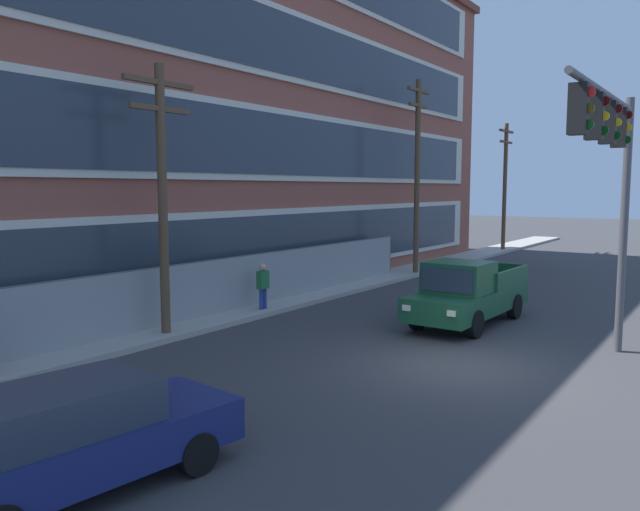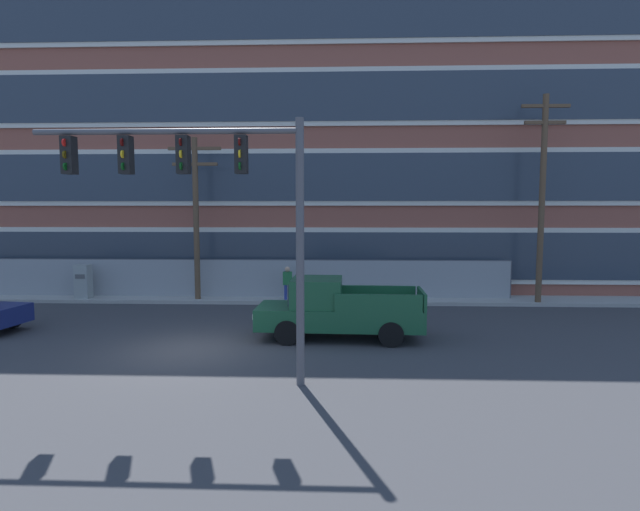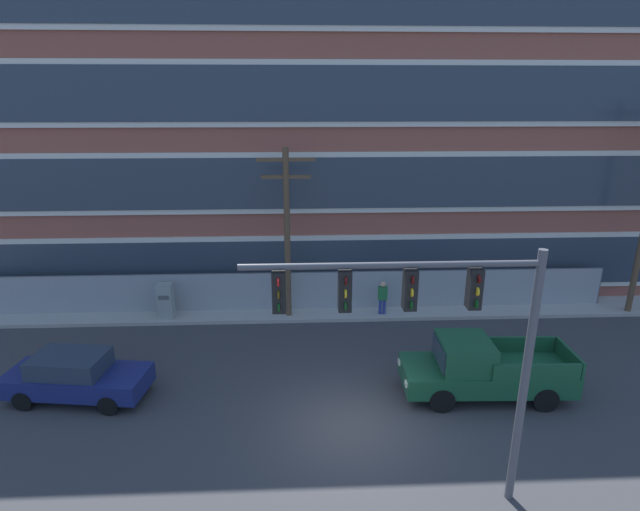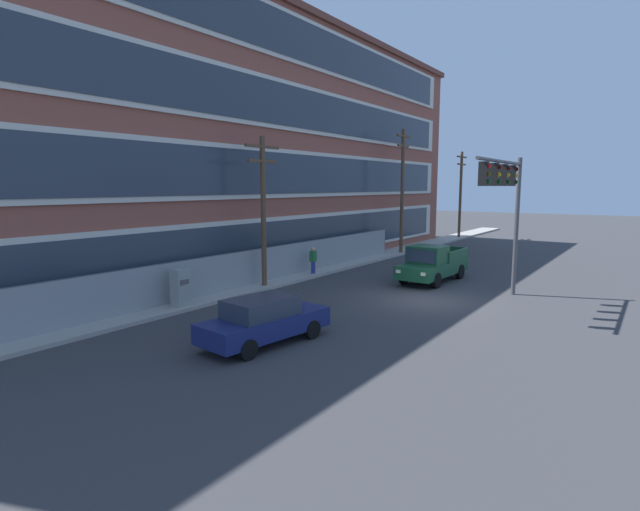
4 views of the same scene
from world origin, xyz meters
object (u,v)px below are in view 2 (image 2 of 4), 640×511
traffic_signal_mast (209,187)px  pedestrian_near_cabinet (288,282)px  pickup_truck_dark_green (336,310)px  utility_pole_near_corner (196,211)px  utility_pole_midblock (542,193)px  electrical_cabinet (83,283)px

traffic_signal_mast → pedestrian_near_cabinet: bearing=85.9°
traffic_signal_mast → pickup_truck_dark_green: bearing=55.7°
traffic_signal_mast → utility_pole_near_corner: 11.31m
utility_pole_midblock → pedestrian_near_cabinet: (-11.29, 0.18, -4.06)m
traffic_signal_mast → utility_pole_midblock: 16.00m
pickup_truck_dark_green → electrical_cabinet: pickup_truck_dark_green is taller
pickup_truck_dark_green → utility_pole_near_corner: 9.60m
pickup_truck_dark_green → utility_pole_near_corner: (-6.45, 6.33, 3.25)m
utility_pole_midblock → electrical_cabinet: size_ratio=5.32×
electrical_cabinet → pedestrian_near_cabinet: (9.57, -0.01, 0.10)m
electrical_cabinet → pedestrian_near_cabinet: bearing=-0.1°
traffic_signal_mast → utility_pole_near_corner: bearing=107.7°
pedestrian_near_cabinet → utility_pole_midblock: bearing=-0.9°
utility_pole_near_corner → pedestrian_near_cabinet: bearing=-0.8°
traffic_signal_mast → electrical_cabinet: (-8.81, 10.71, -3.97)m
traffic_signal_mast → pedestrian_near_cabinet: size_ratio=3.84×
pickup_truck_dark_green → utility_pole_midblock: (9.03, 6.10, 4.09)m
pickup_truck_dark_green → utility_pole_midblock: bearing=34.0°
pedestrian_near_cabinet → electrical_cabinet: bearing=179.9°
pickup_truck_dark_green → utility_pole_midblock: size_ratio=0.60×
utility_pole_near_corner → traffic_signal_mast: bearing=-72.3°
utility_pole_near_corner → pickup_truck_dark_green: bearing=-44.4°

